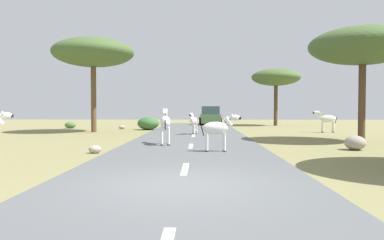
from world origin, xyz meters
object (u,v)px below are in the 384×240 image
Objects in this scene: car_0 at (210,116)px; rock_4 at (355,143)px; zebra_0 at (193,121)px; rock_1 at (95,149)px; tree_3 at (93,53)px; bush_2 at (70,125)px; rock_3 at (122,127)px; zebra_2 at (165,122)px; tree_0 at (363,46)px; bush_1 at (148,123)px; tree_4 at (276,78)px; zebra_4 at (327,119)px; zebra_3 at (218,129)px.

car_0 is 5.11× the size of rock_4.
zebra_0 is 9.93m from rock_1.
rock_4 is (13.33, -10.66, -5.06)m from tree_3.
rock_4 is (5.18, -21.38, -0.56)m from car_0.
bush_2 reaches higher than rock_3.
zebra_0 is 13.42m from car_0.
zebra_2 is 10.33m from tree_0.
tree_3 is at bearing -139.75° from bush_1.
tree_3 is at bearing 105.80° from rock_1.
tree_3 reaches higher than rock_1.
rock_3 is at bearing -13.56° from bush_2.
bush_1 is at bearing -44.93° from zebra_0.
tree_3 reaches higher than zebra_0.
zebra_4 is at bearing -81.24° from tree_4.
tree_3 is 17.24m from tree_4.
tree_0 is 15.85m from bush_1.
bush_2 is at bearing 166.44° from rock_3.
tree_0 is (7.24, 4.80, 3.74)m from zebra_3.
car_0 is 9.27m from bush_1.
zebra_3 is 22.44m from car_0.
tree_4 is at bearing 162.67° from zebra_3.
bush_1 is (-2.37, 11.89, -0.54)m from zebra_2.
zebra_2 is 1.08× the size of bush_1.
bush_2 is (-6.58, 2.00, -0.22)m from bush_1.
zebra_4 is 13.09m from car_0.
tree_3 is at bearing -147.05° from zebra_3.
tree_0 is 16.70m from tree_4.
tree_0 is at bearing 165.32° from zebra_0.
tree_3 is at bearing 116.75° from zebra_2.
car_0 is (1.35, 13.35, -0.01)m from zebra_0.
rock_3 is at bearing 130.19° from rock_4.
zebra_3 is 0.27× the size of tree_0.
car_0 is at bearing 103.61° from rock_4.
tree_4 is (-0.95, 16.67, -0.21)m from tree_0.
tree_0 reaches higher than rock_1.
tree_3 is at bearing -128.81° from car_0.
rock_1 is at bearing -103.46° from car_0.
zebra_4 is at bearing -150.87° from zebra_0.
zebra_2 is at bearing 136.51° from zebra_4.
tree_0 is 13.55m from rock_1.
zebra_3 is 0.94× the size of zebra_4.
bush_2 is (-18.38, 11.73, -4.38)m from tree_0.
zebra_2 is at bearing -57.91° from tree_3.
rock_1 is at bearing -156.87° from tree_0.
rock_3 is (-13.97, 10.66, -4.49)m from tree_0.
car_0 reaches higher than rock_1.
tree_3 is at bearing -8.68° from zebra_0.
zebra_0 is at bearing 110.81° from zebra_4.
zebra_2 is 3.43m from zebra_3.
zebra_0 is 0.27× the size of tree_4.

